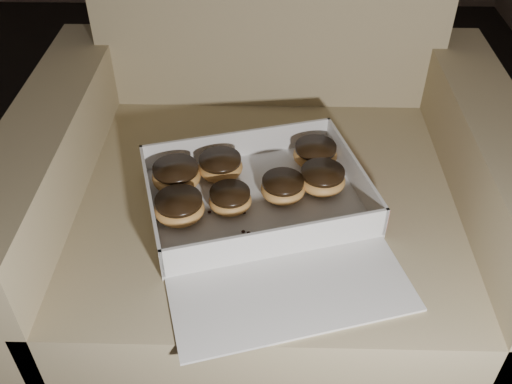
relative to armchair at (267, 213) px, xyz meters
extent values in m
cube|color=#867155|center=(0.00, -0.05, -0.09)|extent=(0.79, 0.79, 0.46)
cube|color=#867155|center=(-0.43, -0.05, -0.02)|extent=(0.13, 0.79, 0.61)
cube|color=#867155|center=(0.43, -0.05, -0.02)|extent=(0.13, 0.79, 0.61)
cube|color=silver|center=(-0.02, -0.12, 0.14)|extent=(0.47, 0.40, 0.01)
cube|color=silver|center=(-0.06, 0.02, 0.17)|extent=(0.39, 0.12, 0.06)
cube|color=silver|center=(0.02, -0.26, 0.17)|extent=(0.39, 0.12, 0.06)
cube|color=silver|center=(-0.21, -0.18, 0.17)|extent=(0.09, 0.29, 0.06)
cube|color=silver|center=(0.17, -0.07, 0.17)|extent=(0.09, 0.29, 0.06)
cube|color=#BD4C4E|center=(0.17, -0.07, 0.17)|extent=(0.08, 0.28, 0.05)
cube|color=silver|center=(0.04, -0.35, 0.14)|extent=(0.42, 0.27, 0.01)
ellipsoid|color=gold|center=(-0.07, -0.15, 0.16)|extent=(0.08, 0.08, 0.04)
cylinder|color=black|center=(-0.07, -0.15, 0.18)|extent=(0.08, 0.08, 0.01)
ellipsoid|color=gold|center=(-0.16, -0.17, 0.17)|extent=(0.09, 0.09, 0.04)
cylinder|color=black|center=(-0.16, -0.17, 0.19)|extent=(0.09, 0.09, 0.01)
ellipsoid|color=gold|center=(-0.10, -0.05, 0.17)|extent=(0.09, 0.09, 0.04)
cylinder|color=black|center=(-0.10, -0.05, 0.18)|extent=(0.08, 0.08, 0.01)
ellipsoid|color=gold|center=(0.11, -0.08, 0.17)|extent=(0.09, 0.09, 0.04)
cylinder|color=black|center=(0.11, -0.08, 0.18)|extent=(0.08, 0.08, 0.01)
ellipsoid|color=gold|center=(0.10, 0.00, 0.17)|extent=(0.09, 0.09, 0.04)
cylinder|color=black|center=(0.10, 0.00, 0.18)|extent=(0.08, 0.08, 0.01)
ellipsoid|color=gold|center=(-0.18, -0.08, 0.17)|extent=(0.10, 0.10, 0.05)
cylinder|color=black|center=(-0.18, -0.08, 0.19)|extent=(0.09, 0.09, 0.01)
ellipsoid|color=gold|center=(0.03, -0.11, 0.16)|extent=(0.09, 0.09, 0.04)
cylinder|color=black|center=(0.03, -0.11, 0.18)|extent=(0.08, 0.08, 0.01)
ellipsoid|color=black|center=(-0.04, -0.21, 0.15)|extent=(0.01, 0.01, 0.00)
ellipsoid|color=black|center=(-0.03, -0.21, 0.15)|extent=(0.01, 0.01, 0.00)
ellipsoid|color=black|center=(-0.04, -0.16, 0.15)|extent=(0.01, 0.01, 0.00)
ellipsoid|color=black|center=(-0.06, -0.23, 0.15)|extent=(0.01, 0.01, 0.00)
ellipsoid|color=black|center=(-0.11, -0.16, 0.15)|extent=(0.01, 0.01, 0.00)
camera|label=1|loc=(0.00, -0.95, 0.86)|focal=40.00mm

